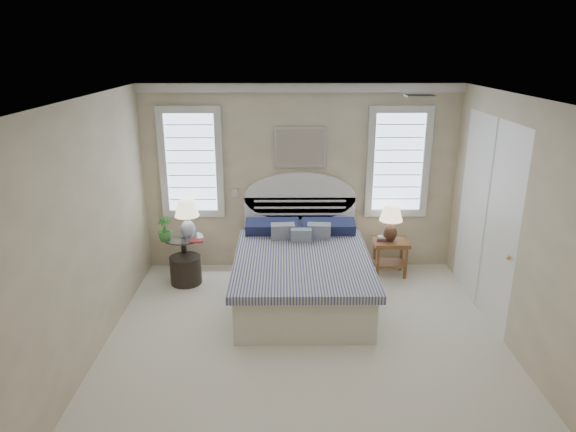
{
  "coord_description": "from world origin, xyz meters",
  "views": [
    {
      "loc": [
        -0.24,
        -4.7,
        3.18
      ],
      "look_at": [
        -0.19,
        1.0,
        1.29
      ],
      "focal_mm": 32.0,
      "sensor_mm": 36.0,
      "label": 1
    }
  ],
  "objects_px": {
    "bed": "(302,270)",
    "lamp_right": "(391,219)",
    "nightstand_right": "(390,250)",
    "side_table_left": "(184,253)",
    "floor_pot": "(186,270)",
    "lamp_left": "(187,215)"
  },
  "relations": [
    {
      "from": "side_table_left",
      "to": "floor_pot",
      "type": "relative_size",
      "value": 1.45
    },
    {
      "from": "bed",
      "to": "lamp_right",
      "type": "height_order",
      "value": "bed"
    },
    {
      "from": "lamp_right",
      "to": "nightstand_right",
      "type": "bearing_deg",
      "value": 26.16
    },
    {
      "from": "side_table_left",
      "to": "lamp_right",
      "type": "distance_m",
      "value": 2.97
    },
    {
      "from": "nightstand_right",
      "to": "lamp_right",
      "type": "relative_size",
      "value": 0.99
    },
    {
      "from": "lamp_left",
      "to": "bed",
      "type": "bearing_deg",
      "value": -20.13
    },
    {
      "from": "bed",
      "to": "floor_pot",
      "type": "distance_m",
      "value": 1.68
    },
    {
      "from": "side_table_left",
      "to": "lamp_left",
      "type": "bearing_deg",
      "value": -11.58
    },
    {
      "from": "nightstand_right",
      "to": "bed",
      "type": "bearing_deg",
      "value": -151.97
    },
    {
      "from": "nightstand_right",
      "to": "floor_pot",
      "type": "distance_m",
      "value": 2.93
    },
    {
      "from": "bed",
      "to": "lamp_right",
      "type": "relative_size",
      "value": 4.27
    },
    {
      "from": "lamp_left",
      "to": "side_table_left",
      "type": "bearing_deg",
      "value": 168.42
    },
    {
      "from": "side_table_left",
      "to": "lamp_right",
      "type": "height_order",
      "value": "lamp_right"
    },
    {
      "from": "side_table_left",
      "to": "lamp_left",
      "type": "xyz_separation_m",
      "value": [
        0.08,
        -0.02,
        0.58
      ]
    },
    {
      "from": "floor_pot",
      "to": "lamp_right",
      "type": "xyz_separation_m",
      "value": [
        2.89,
        0.25,
        0.66
      ]
    },
    {
      "from": "bed",
      "to": "floor_pot",
      "type": "relative_size",
      "value": 5.25
    },
    {
      "from": "lamp_right",
      "to": "lamp_left",
      "type": "bearing_deg",
      "value": -177.88
    },
    {
      "from": "floor_pot",
      "to": "lamp_right",
      "type": "bearing_deg",
      "value": 4.86
    },
    {
      "from": "lamp_left",
      "to": "nightstand_right",
      "type": "bearing_deg",
      "value": 2.31
    },
    {
      "from": "bed",
      "to": "nightstand_right",
      "type": "height_order",
      "value": "bed"
    },
    {
      "from": "floor_pot",
      "to": "side_table_left",
      "type": "bearing_deg",
      "value": 104.1
    },
    {
      "from": "nightstand_right",
      "to": "lamp_left",
      "type": "distance_m",
      "value": 2.93
    }
  ]
}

